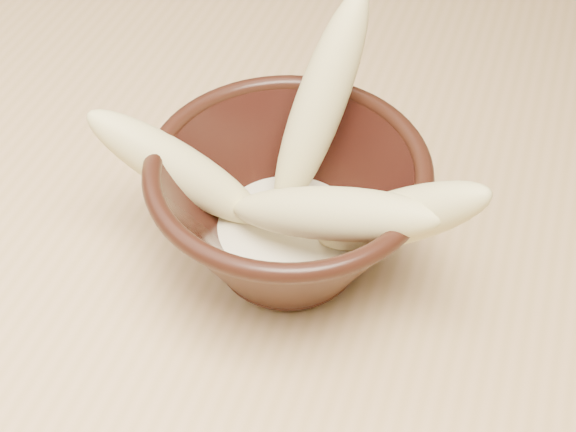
% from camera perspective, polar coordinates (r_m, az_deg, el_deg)
% --- Properties ---
extents(table, '(1.20, 0.80, 0.75)m').
position_cam_1_polar(table, '(0.62, 3.19, -8.13)').
color(table, tan).
rests_on(table, ground).
extents(bowl, '(0.18, 0.18, 0.10)m').
position_cam_1_polar(bowl, '(0.51, 0.00, 0.64)').
color(bowl, black).
rests_on(bowl, table).
extents(milk_puddle, '(0.10, 0.10, 0.01)m').
position_cam_1_polar(milk_puddle, '(0.53, 0.00, -1.14)').
color(milk_puddle, beige).
rests_on(milk_puddle, bowl).
extents(banana_upright, '(0.07, 0.12, 0.15)m').
position_cam_1_polar(banana_upright, '(0.52, 2.27, 7.93)').
color(banana_upright, '#E1D784').
rests_on(banana_upright, bowl).
extents(banana_left, '(0.13, 0.05, 0.10)m').
position_cam_1_polar(banana_left, '(0.52, -7.79, 3.32)').
color(banana_left, '#E1D784').
rests_on(banana_left, bowl).
extents(banana_right, '(0.13, 0.05, 0.11)m').
position_cam_1_polar(banana_right, '(0.48, 7.73, -0.13)').
color(banana_right, '#E1D784').
rests_on(banana_right, bowl).
extents(banana_across, '(0.15, 0.05, 0.08)m').
position_cam_1_polar(banana_across, '(0.48, 3.04, 0.19)').
color(banana_across, '#E1D784').
rests_on(banana_across, bowl).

